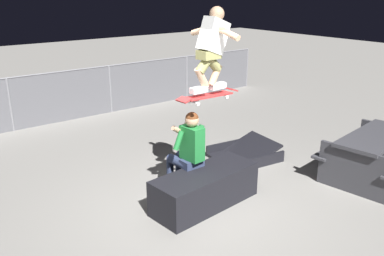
# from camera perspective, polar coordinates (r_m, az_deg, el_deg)

# --- Properties ---
(ground_plane) EXTENTS (40.00, 40.00, 0.00)m
(ground_plane) POSITION_cam_1_polar(r_m,az_deg,el_deg) (6.07, 0.85, -10.82)
(ground_plane) COLOR gray
(ledge_box_main) EXTENTS (1.69, 0.77, 0.53)m
(ledge_box_main) POSITION_cam_1_polar(r_m,az_deg,el_deg) (6.00, 1.84, -8.38)
(ledge_box_main) COLOR black
(ledge_box_main) RESTS_ON ground
(person_sitting_on_ledge) EXTENTS (0.60, 0.77, 1.36)m
(person_sitting_on_ledge) POSITION_cam_1_polar(r_m,az_deg,el_deg) (6.02, -0.71, -3.00)
(person_sitting_on_ledge) COLOR #2D3856
(person_sitting_on_ledge) RESTS_ON ground
(skateboard) EXTENTS (1.03, 0.27, 0.13)m
(skateboard) POSITION_cam_1_polar(r_m,az_deg,el_deg) (5.71, 2.27, 4.51)
(skateboard) COLOR #B72D2D
(skater_airborne) EXTENTS (0.63, 0.89, 1.12)m
(skater_airborne) POSITION_cam_1_polar(r_m,az_deg,el_deg) (5.62, 2.79, 11.41)
(skater_airborne) COLOR white
(kicker_ramp) EXTENTS (1.21, 1.06, 0.43)m
(kicker_ramp) POSITION_cam_1_polar(r_m,az_deg,el_deg) (7.67, 7.30, -3.79)
(kicker_ramp) COLOR black
(kicker_ramp) RESTS_ON ground
(picnic_table_back) EXTENTS (1.87, 1.57, 0.75)m
(picnic_table_back) POSITION_cam_1_polar(r_m,az_deg,el_deg) (7.38, 24.00, -2.71)
(picnic_table_back) COLOR #38383D
(picnic_table_back) RESTS_ON ground
(fence_back) EXTENTS (12.05, 0.05, 1.21)m
(fence_back) POSITION_cam_1_polar(r_m,az_deg,el_deg) (10.08, -17.43, 4.48)
(fence_back) COLOR slate
(fence_back) RESTS_ON ground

